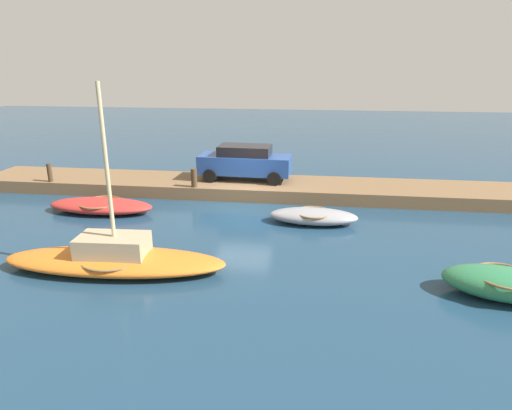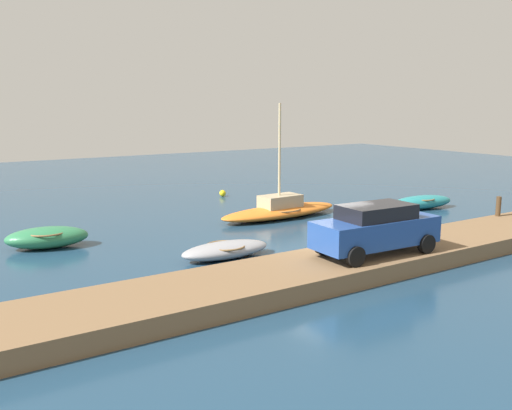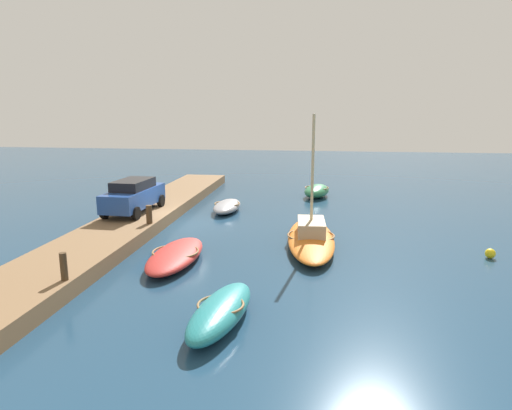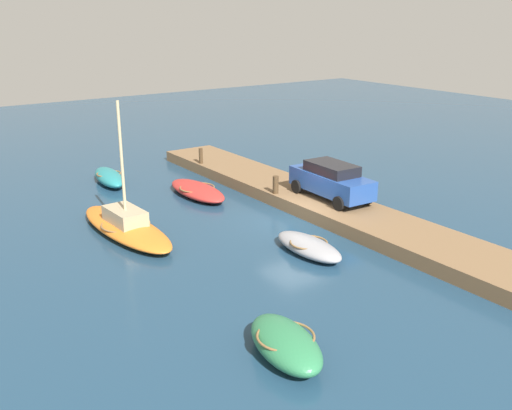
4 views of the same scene
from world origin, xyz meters
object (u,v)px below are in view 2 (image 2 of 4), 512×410
sailboat_orange (280,209)px  rowboat_green (47,237)px  marker_buoy (223,193)px  mooring_post_west (385,225)px  rowboat_grey (226,250)px  mooring_post_mid_west (498,206)px  rowboat_teal (422,202)px  parked_car (376,228)px  motorboat_red (400,223)px

sailboat_orange → rowboat_green: (-10.93, 0.16, 0.03)m
marker_buoy → mooring_post_west: bearing=-94.9°
sailboat_orange → rowboat_grey: bearing=-143.6°
mooring_post_west → mooring_post_mid_west: (7.03, 0.00, 0.01)m
sailboat_orange → rowboat_green: bearing=176.1°
rowboat_grey → mooring_post_mid_west: size_ratio=3.96×
rowboat_teal → marker_buoy: (-6.81, 9.24, -0.17)m
mooring_post_west → rowboat_green: bearing=144.3°
rowboat_grey → marker_buoy: bearing=61.8°
sailboat_orange → parked_car: size_ratio=1.55×
motorboat_red → rowboat_green: bearing=160.1°
sailboat_orange → mooring_post_west: size_ratio=8.15×
mooring_post_west → sailboat_orange: bearing=86.3°
parked_car → mooring_post_west: bearing=39.8°
mooring_post_west → marker_buoy: bearing=85.1°
rowboat_grey → mooring_post_west: mooring_post_west is taller
parked_car → motorboat_red: bearing=38.0°
sailboat_orange → parked_car: 9.37m
rowboat_grey → parked_car: parked_car is taller
rowboat_green → mooring_post_mid_west: size_ratio=3.80×
rowboat_green → parked_car: (8.37, -9.11, 1.04)m
rowboat_green → parked_car: parked_car is taller
rowboat_green → marker_buoy: 13.52m
sailboat_orange → rowboat_teal: (7.56, -2.27, -0.03)m
rowboat_grey → rowboat_green: bearing=136.3°
sailboat_orange → rowboat_teal: 7.89m
rowboat_teal → parked_car: bearing=-138.8°
sailboat_orange → marker_buoy: sailboat_orange is taller
mooring_post_mid_west → rowboat_grey: bearing=168.7°
mooring_post_west → mooring_post_mid_west: size_ratio=0.97×
rowboat_grey → rowboat_teal: bearing=12.0°
mooring_post_mid_west → marker_buoy: size_ratio=2.24×
rowboat_grey → marker_buoy: rowboat_grey is taller
rowboat_grey → motorboat_red: (8.83, -0.18, -0.01)m
rowboat_teal → mooring_post_mid_west: (-1.00, -5.08, 0.66)m
motorboat_red → rowboat_grey: bearing=179.5°
sailboat_orange → mooring_post_mid_west: size_ratio=7.89×
rowboat_green → rowboat_grey: size_ratio=0.96×
rowboat_teal → rowboat_grey: rowboat_teal is taller
rowboat_green → mooring_post_mid_west: mooring_post_mid_west is taller
rowboat_teal → marker_buoy: rowboat_teal is taller
parked_car → marker_buoy: (3.32, 15.92, -1.26)m
mooring_post_west → motorboat_red: bearing=34.3°
mooring_post_mid_west → rowboat_teal: bearing=78.9°
marker_buoy → rowboat_green: bearing=-149.8°
motorboat_red → mooring_post_mid_west: size_ratio=5.16×
rowboat_grey → marker_buoy: (6.65, 11.82, -0.11)m
rowboat_green → motorboat_red: size_ratio=0.74×
mooring_post_west → marker_buoy: size_ratio=2.17×
rowboat_teal → mooring_post_mid_west: size_ratio=4.56×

